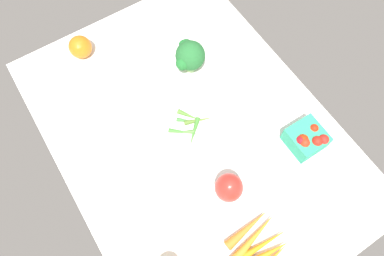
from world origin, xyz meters
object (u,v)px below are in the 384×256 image
(broccoli_head, at_px, (189,55))
(carrot_bunch, at_px, (262,249))
(bell_pepper_red, at_px, (229,188))
(heirloom_tomato_orange, at_px, (80,47))
(okra_pile, at_px, (191,125))
(berry_basket, at_px, (307,139))

(broccoli_head, bearing_deg, carrot_bunch, 165.91)
(bell_pepper_red, distance_m, heirloom_tomato_orange, 0.65)
(broccoli_head, distance_m, okra_pile, 0.21)
(carrot_bunch, relative_size, berry_basket, 1.81)
(berry_basket, distance_m, heirloom_tomato_orange, 0.75)
(bell_pepper_red, xyz_separation_m, heirloom_tomato_orange, (0.63, 0.13, -0.01))
(carrot_bunch, height_order, okra_pile, carrot_bunch)
(okra_pile, bearing_deg, broccoli_head, -31.34)
(broccoli_head, xyz_separation_m, berry_basket, (-0.40, -0.14, -0.04))
(broccoli_head, bearing_deg, okra_pile, 148.66)
(bell_pepper_red, relative_size, carrot_bunch, 0.53)
(carrot_bunch, relative_size, okra_pile, 1.24)
(broccoli_head, height_order, berry_basket, broccoli_head)
(bell_pepper_red, height_order, berry_basket, bell_pepper_red)
(heirloom_tomato_orange, bearing_deg, okra_pile, -159.24)
(carrot_bunch, distance_m, heirloom_tomato_orange, 0.81)
(carrot_bunch, distance_m, berry_basket, 0.33)
(okra_pile, bearing_deg, bell_pepper_red, 174.34)
(carrot_bunch, bearing_deg, broccoli_head, -14.09)
(broccoli_head, bearing_deg, heirloom_tomato_orange, 48.16)
(carrot_bunch, xyz_separation_m, heirloom_tomato_orange, (0.80, 0.12, 0.02))
(broccoli_head, height_order, okra_pile, broccoli_head)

